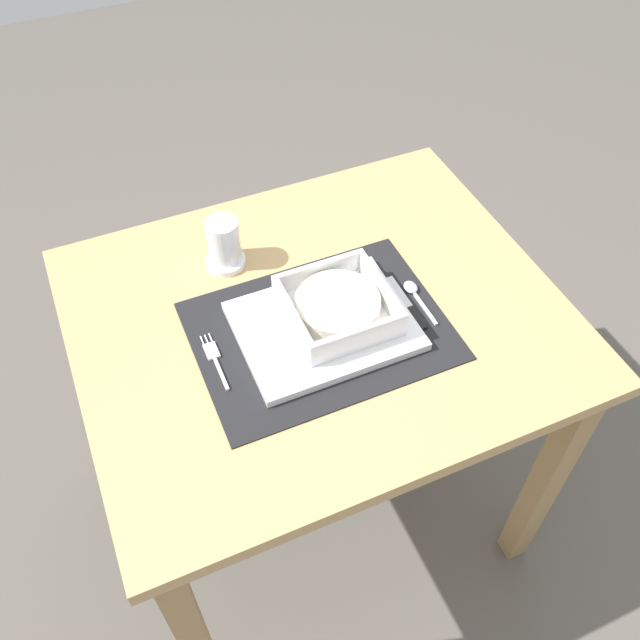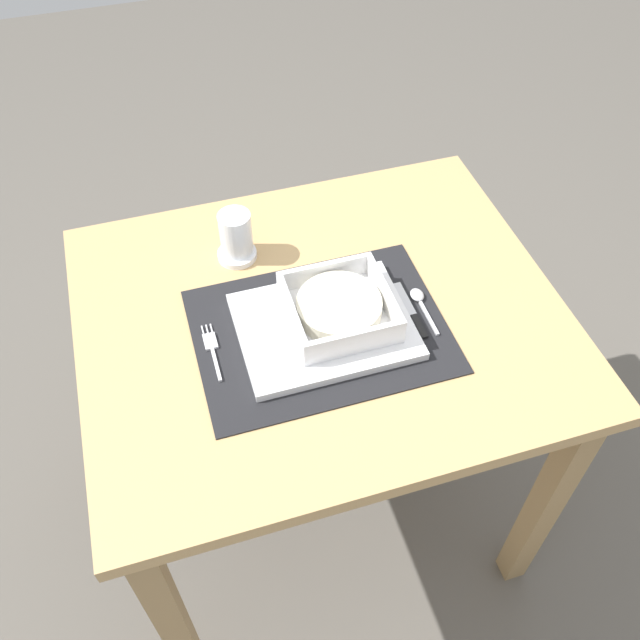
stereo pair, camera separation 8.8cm
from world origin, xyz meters
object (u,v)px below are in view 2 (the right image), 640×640
at_px(dining_table, 321,351).
at_px(porridge_bowl, 339,309).
at_px(butter_knife, 412,313).
at_px(condiment_saucer, 237,253).
at_px(fork, 212,348).
at_px(bread_knife, 397,309).
at_px(spoon, 419,300).
at_px(drinking_glass, 236,237).

xyz_separation_m(dining_table, porridge_bowl, (0.02, -0.03, 0.15)).
xyz_separation_m(butter_knife, condiment_saucer, (-0.27, 0.24, 0.00)).
relative_size(dining_table, fork, 6.83).
bearing_deg(bread_knife, dining_table, 164.26).
relative_size(spoon, bread_knife, 0.86).
bearing_deg(condiment_saucer, dining_table, -58.86).
xyz_separation_m(porridge_bowl, butter_knife, (0.13, -0.02, -0.03)).
bearing_deg(drinking_glass, dining_table, -60.26).
bearing_deg(butter_knife, drinking_glass, 133.42).
relative_size(porridge_bowl, condiment_saucer, 2.34).
height_order(bread_knife, drinking_glass, drinking_glass).
xyz_separation_m(bread_knife, condiment_saucer, (-0.24, 0.22, 0.00)).
distance_m(porridge_bowl, butter_knife, 0.14).
xyz_separation_m(dining_table, condiment_saucer, (-0.11, 0.19, 0.12)).
xyz_separation_m(bread_knife, drinking_glass, (-0.24, 0.23, 0.04)).
relative_size(butter_knife, drinking_glass, 1.39).
xyz_separation_m(drinking_glass, condiment_saucer, (-0.00, -0.01, -0.03)).
bearing_deg(butter_knife, bread_knife, 139.87).
xyz_separation_m(butter_knife, bread_knife, (-0.02, 0.02, 0.00)).
relative_size(porridge_bowl, fork, 1.40).
relative_size(bread_knife, condiment_saucer, 1.73).
height_order(fork, butter_knife, butter_knife).
bearing_deg(dining_table, butter_knife, -19.29).
height_order(porridge_bowl, spoon, porridge_bowl).
height_order(dining_table, butter_knife, butter_knife).
height_order(dining_table, drinking_glass, drinking_glass).
xyz_separation_m(porridge_bowl, fork, (-0.23, 0.01, -0.03)).
xyz_separation_m(fork, spoon, (0.38, -0.00, 0.00)).
bearing_deg(dining_table, bread_knife, -15.69).
bearing_deg(spoon, porridge_bowl, -178.82).
bearing_deg(porridge_bowl, fork, 178.02).
relative_size(dining_table, drinking_glass, 8.77).
bearing_deg(condiment_saucer, drinking_glass, 61.45).
xyz_separation_m(porridge_bowl, bread_knife, (0.11, -0.00, -0.03)).
bearing_deg(porridge_bowl, butter_knife, -8.60).
height_order(porridge_bowl, bread_knife, porridge_bowl).
relative_size(spoon, butter_knife, 0.82).
relative_size(porridge_bowl, bread_knife, 1.35).
bearing_deg(fork, bread_knife, -6.03).
height_order(dining_table, bread_knife, bread_knife).
xyz_separation_m(dining_table, butter_knife, (0.15, -0.05, 0.12)).
xyz_separation_m(porridge_bowl, condiment_saucer, (-0.13, 0.22, -0.03)).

